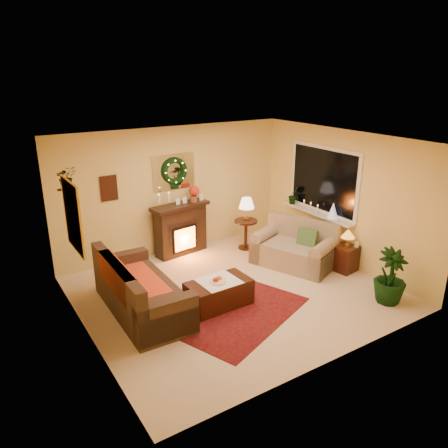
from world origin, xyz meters
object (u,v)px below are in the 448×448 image
fireplace (180,228)px  side_table_round (246,234)px  sofa (142,286)px  end_table_square (345,257)px  coffee_table (219,294)px  loveseat (294,245)px

fireplace → side_table_round: fireplace is taller
sofa → end_table_square: size_ratio=4.24×
sofa → end_table_square: 3.89m
sofa → coffee_table: size_ratio=2.03×
loveseat → end_table_square: loveseat is taller
sofa → loveseat: 3.16m
loveseat → end_table_square: 0.99m
coffee_table → fireplace: bearing=76.6°
sofa → side_table_round: bearing=24.3°
end_table_square → coffee_table: end_table_square is taller
end_table_square → sofa: bearing=170.1°
sofa → side_table_round: (2.86, 1.23, -0.11)m
side_table_round → end_table_square: 2.14m
fireplace → loveseat: fireplace is taller
fireplace → end_table_square: size_ratio=2.20×
fireplace → end_table_square: (2.25, -2.43, -0.28)m
sofa → fireplace: bearing=49.1°
fireplace → coffee_table: bearing=-109.8°
loveseat → side_table_round: loveseat is taller
sofa → loveseat: bearing=1.7°
side_table_round → loveseat: bearing=-76.0°
loveseat → side_table_round: (-0.30, 1.19, -0.09)m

